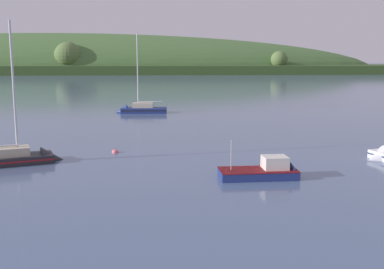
{
  "coord_description": "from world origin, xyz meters",
  "views": [
    {
      "loc": [
        -3.5,
        -7.95,
        8.05
      ],
      "look_at": [
        0.12,
        30.17,
        1.63
      ],
      "focal_mm": 43.0,
      "sensor_mm": 36.0,
      "label": 1
    }
  ],
  "objects_px": {
    "sailboat_near_mooring": "(138,111)",
    "fishing_boat_moored": "(267,173)",
    "sailboat_far_left": "(19,161)",
    "mooring_buoy_off_fishing_boat": "(115,153)"
  },
  "relations": [
    {
      "from": "sailboat_near_mooring",
      "to": "fishing_boat_moored",
      "type": "bearing_deg",
      "value": 107.64
    },
    {
      "from": "sailboat_far_left",
      "to": "mooring_buoy_off_fishing_boat",
      "type": "bearing_deg",
      "value": 7.17
    },
    {
      "from": "sailboat_near_mooring",
      "to": "sailboat_far_left",
      "type": "bearing_deg",
      "value": 78.87
    },
    {
      "from": "mooring_buoy_off_fishing_boat",
      "to": "sailboat_far_left",
      "type": "bearing_deg",
      "value": -154.6
    },
    {
      "from": "mooring_buoy_off_fishing_boat",
      "to": "sailboat_near_mooring",
      "type": "bearing_deg",
      "value": 87.24
    },
    {
      "from": "fishing_boat_moored",
      "to": "sailboat_far_left",
      "type": "bearing_deg",
      "value": 160.71
    },
    {
      "from": "sailboat_near_mooring",
      "to": "fishing_boat_moored",
      "type": "distance_m",
      "value": 39.3
    },
    {
      "from": "fishing_boat_moored",
      "to": "mooring_buoy_off_fishing_boat",
      "type": "height_order",
      "value": "fishing_boat_moored"
    },
    {
      "from": "sailboat_far_left",
      "to": "mooring_buoy_off_fishing_boat",
      "type": "relative_size",
      "value": 17.73
    },
    {
      "from": "sailboat_far_left",
      "to": "mooring_buoy_off_fishing_boat",
      "type": "distance_m",
      "value": 7.9
    }
  ]
}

